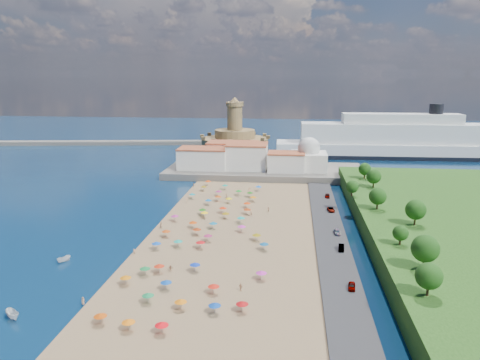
# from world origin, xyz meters

# --- Properties ---
(ground) EXTENTS (700.00, 700.00, 0.00)m
(ground) POSITION_xyz_m (0.00, 0.00, 0.00)
(ground) COLOR #071938
(ground) RESTS_ON ground
(terrace) EXTENTS (90.00, 36.00, 3.00)m
(terrace) POSITION_xyz_m (10.00, 73.00, 1.50)
(terrace) COLOR #59544C
(terrace) RESTS_ON ground
(jetty) EXTENTS (18.00, 70.00, 2.40)m
(jetty) POSITION_xyz_m (-12.00, 108.00, 1.20)
(jetty) COLOR #59544C
(jetty) RESTS_ON ground
(breakwater) EXTENTS (199.03, 34.77, 2.60)m
(breakwater) POSITION_xyz_m (-110.00, 153.00, 1.30)
(breakwater) COLOR #59544C
(breakwater) RESTS_ON ground
(waterfront_buildings) EXTENTS (57.00, 29.00, 11.00)m
(waterfront_buildings) POSITION_xyz_m (-3.05, 73.64, 7.88)
(waterfront_buildings) COLOR silver
(waterfront_buildings) RESTS_ON terrace
(domed_building) EXTENTS (16.00, 16.00, 15.00)m
(domed_building) POSITION_xyz_m (30.00, 71.00, 8.97)
(domed_building) COLOR silver
(domed_building) RESTS_ON terrace
(fortress) EXTENTS (40.00, 40.00, 32.40)m
(fortress) POSITION_xyz_m (-12.00, 138.00, 6.68)
(fortress) COLOR #987D4C
(fortress) RESTS_ON ground
(cruise_ship) EXTENTS (137.22, 23.57, 29.87)m
(cruise_ship) POSITION_xyz_m (81.70, 126.23, 8.84)
(cruise_ship) COLOR black
(cruise_ship) RESTS_ON ground
(beach_parasols) EXTENTS (32.90, 116.01, 2.20)m
(beach_parasols) POSITION_xyz_m (-0.98, -11.21, 2.15)
(beach_parasols) COLOR gray
(beach_parasols) RESTS_ON beach
(beachgoers) EXTENTS (34.40, 102.43, 1.87)m
(beachgoers) POSITION_xyz_m (-3.00, 1.73, 1.13)
(beachgoers) COLOR tan
(beachgoers) RESTS_ON beach
(moored_boats) EXTENTS (7.40, 31.38, 1.74)m
(moored_boats) POSITION_xyz_m (-30.74, -53.90, 0.82)
(moored_boats) COLOR white
(moored_boats) RESTS_ON ground
(parked_cars) EXTENTS (2.55, 80.37, 1.41)m
(parked_cars) POSITION_xyz_m (36.00, -3.07, 1.35)
(parked_cars) COLOR gray
(parked_cars) RESTS_ON promenade
(hillside_trees) EXTENTS (18.01, 104.02, 7.37)m
(hillside_trees) POSITION_xyz_m (50.20, -10.32, 9.97)
(hillside_trees) COLOR #382314
(hillside_trees) RESTS_ON hillside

